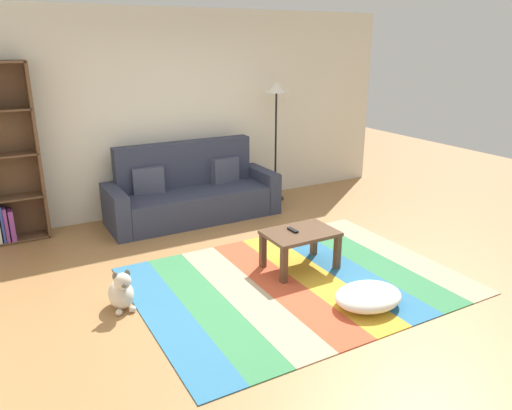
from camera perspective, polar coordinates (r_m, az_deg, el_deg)
The scene contains 9 objects.
ground_plane at distance 5.07m, azimuth 1.41°, elevation -8.20°, with size 14.00×14.00×0.00m, color #9E7042.
back_wall at distance 6.91m, azimuth -9.48°, elevation 10.55°, with size 6.80×0.10×2.70m, color silver.
rug at distance 4.97m, azimuth 4.74°, elevation -8.77°, with size 3.10×2.33×0.01m.
couch at distance 6.64m, azimuth -7.49°, elevation 1.35°, with size 2.26×0.80×1.00m.
coffee_table at distance 5.11m, azimuth 5.17°, elevation -3.89°, with size 0.74×0.50×0.40m.
pouf at distance 4.59m, azimuth 12.92°, elevation -10.32°, with size 0.64×0.51×0.18m, color white.
dog at distance 4.59m, azimuth -15.38°, elevation -9.73°, with size 0.22×0.35×0.40m.
standing_lamp at distance 7.15m, azimuth 2.37°, elevation 11.79°, with size 0.32×0.32×1.73m.
tv_remote at distance 5.09m, azimuth 4.30°, elevation -2.92°, with size 0.04×0.15×0.02m, color black.
Camera 1 is at (-2.31, -3.89, 2.28)m, focal length 34.41 mm.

